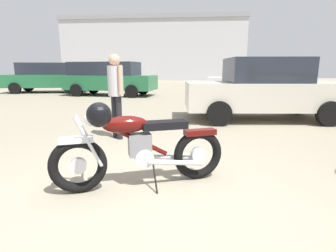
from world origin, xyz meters
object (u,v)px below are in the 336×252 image
pale_sedan_back (264,89)px  dark_sedan_left (257,82)px  vintage_motorcycle (137,147)px  red_hatchback_near (108,78)px  blue_hatchback_right (49,77)px  bystander (116,88)px

pale_sedan_back → dark_sedan_left: bearing=74.5°
vintage_motorcycle → red_hatchback_near: red_hatchback_near is taller
blue_hatchback_right → bystander: bearing=114.6°
pale_sedan_back → blue_hatchback_right: 13.07m
vintage_motorcycle → dark_sedan_left: size_ratio=0.45×
vintage_motorcycle → blue_hatchback_right: size_ratio=0.40×
dark_sedan_left → pale_sedan_back: bearing=-95.1°
pale_sedan_back → bystander: bearing=-150.2°
vintage_motorcycle → bystander: (-0.87, 2.17, 0.53)m
pale_sedan_back → blue_hatchback_right: size_ratio=0.87×
bystander → dark_sedan_left: size_ratio=0.38×
vintage_motorcycle → bystander: size_ratio=1.19×
bystander → red_hatchback_near: red_hatchback_near is taller
bystander → red_hatchback_near: bearing=-116.5°
bystander → pale_sedan_back: bearing=169.0°
bystander → pale_sedan_back: 4.17m
vintage_motorcycle → bystander: bystander is taller
vintage_motorcycle → red_hatchback_near: size_ratio=0.41×
dark_sedan_left → vintage_motorcycle: bearing=-105.3°
pale_sedan_back → blue_hatchback_right: bearing=139.0°
bystander → blue_hatchback_right: blue_hatchback_right is taller
bystander → dark_sedan_left: bearing=-168.0°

